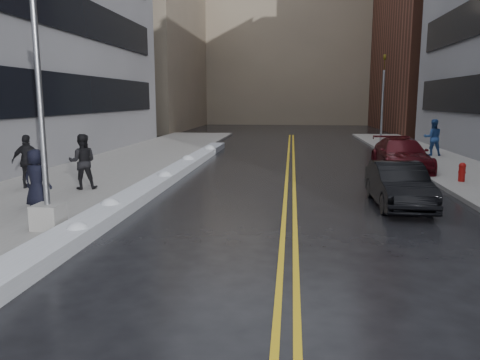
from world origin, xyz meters
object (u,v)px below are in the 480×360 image
(pedestrian_d, at_px, (28,161))
(car_black, at_px, (399,185))
(car_maroon, at_px, (401,155))
(fire_hydrant, at_px, (462,171))
(pedestrian_c, at_px, (37,178))
(traffic_signal, at_px, (383,97))
(lamppost, at_px, (42,130))
(pedestrian_east, at_px, (433,137))
(pedestrian_b, at_px, (83,162))

(pedestrian_d, bearing_deg, car_black, 164.48)
(car_maroon, bearing_deg, fire_hydrant, -66.33)
(pedestrian_c, height_order, pedestrian_d, pedestrian_d)
(traffic_signal, relative_size, car_maroon, 1.17)
(lamppost, distance_m, fire_hydrant, 14.81)
(car_black, bearing_deg, pedestrian_c, -170.34)
(pedestrian_d, distance_m, car_black, 12.52)
(pedestrian_east, distance_m, car_maroon, 5.92)
(lamppost, height_order, car_black, lamppost)
(traffic_signal, relative_size, pedestrian_b, 3.12)
(pedestrian_c, distance_m, car_black, 10.77)
(traffic_signal, bearing_deg, fire_hydrant, -87.95)
(fire_hydrant, height_order, pedestrian_b, pedestrian_b)
(lamppost, relative_size, traffic_signal, 1.27)
(fire_hydrant, xyz_separation_m, pedestrian_east, (1.33, 8.62, 0.61))
(lamppost, xyz_separation_m, car_maroon, (10.80, 11.44, -1.79))
(pedestrian_east, bearing_deg, pedestrian_b, 39.41)
(fire_hydrant, xyz_separation_m, car_maroon, (-1.50, 3.44, 0.20))
(car_black, bearing_deg, pedestrian_b, 174.57)
(lamppost, xyz_separation_m, pedestrian_east, (13.63, 16.62, -1.38))
(fire_hydrant, distance_m, pedestrian_c, 14.98)
(pedestrian_b, height_order, pedestrian_c, pedestrian_b)
(lamppost, xyz_separation_m, pedestrian_d, (-3.38, 4.97, -1.44))
(traffic_signal, distance_m, pedestrian_b, 21.64)
(pedestrian_b, xyz_separation_m, pedestrian_c, (-0.11, -2.80, -0.12))
(pedestrian_b, relative_size, pedestrian_d, 1.02)
(pedestrian_east, bearing_deg, car_maroon, 63.02)
(fire_hydrant, distance_m, car_maroon, 3.76)
(fire_hydrant, distance_m, car_black, 5.08)
(lamppost, distance_m, pedestrian_c, 3.08)
(pedestrian_b, bearing_deg, car_black, 156.79)
(fire_hydrant, distance_m, pedestrian_east, 8.74)
(lamppost, relative_size, pedestrian_east, 3.80)
(car_maroon, bearing_deg, car_black, -102.85)
(pedestrian_d, bearing_deg, traffic_signal, -143.07)
(fire_hydrant, relative_size, car_maroon, 0.14)
(fire_hydrant, relative_size, car_black, 0.18)
(pedestrian_b, bearing_deg, traffic_signal, -145.89)
(lamppost, bearing_deg, car_maroon, 46.66)
(fire_hydrant, distance_m, pedestrian_d, 15.98)
(pedestrian_d, height_order, pedestrian_east, pedestrian_east)
(pedestrian_c, bearing_deg, car_black, -161.43)
(pedestrian_east, bearing_deg, fire_hydrant, 82.92)
(traffic_signal, xyz_separation_m, car_black, (-2.70, -17.94, -2.73))
(traffic_signal, xyz_separation_m, pedestrian_east, (1.83, -5.38, -2.25))
(lamppost, distance_m, car_black, 10.13)
(pedestrian_b, xyz_separation_m, car_black, (10.49, -0.94, -0.44))
(fire_hydrant, distance_m, pedestrian_b, 14.03)
(traffic_signal, bearing_deg, pedestrian_d, -131.71)
(fire_hydrant, relative_size, pedestrian_east, 0.36)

